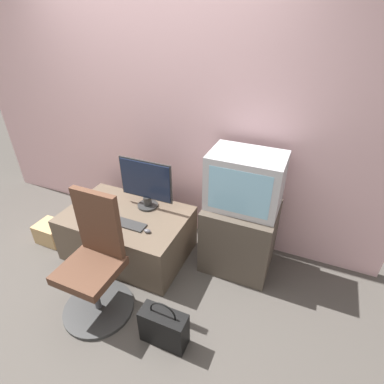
{
  "coord_description": "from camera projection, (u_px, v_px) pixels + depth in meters",
  "views": [
    {
      "loc": [
        1.41,
        -1.12,
        2.1
      ],
      "look_at": [
        0.52,
        0.94,
        0.71
      ],
      "focal_mm": 28.0,
      "sensor_mm": 36.0,
      "label": 1
    }
  ],
  "objects": [
    {
      "name": "ground_plane",
      "position": [
        88.0,
        307.0,
        2.45
      ],
      "size": [
        12.0,
        12.0,
        0.0
      ],
      "primitive_type": "plane",
      "color": "#4C4742"
    },
    {
      "name": "wall_back",
      "position": [
        157.0,
        107.0,
        2.8
      ],
      "size": [
        4.4,
        0.05,
        2.6
      ],
      "color": "beige",
      "rests_on": "ground_plane"
    },
    {
      "name": "desk",
      "position": [
        128.0,
        233.0,
        2.91
      ],
      "size": [
        1.15,
        0.75,
        0.46
      ],
      "color": "brown",
      "rests_on": "ground_plane"
    },
    {
      "name": "side_stand",
      "position": [
        239.0,
        236.0,
        2.72
      ],
      "size": [
        0.61,
        0.51,
        0.65
      ],
      "color": "#4C4238",
      "rests_on": "ground_plane"
    },
    {
      "name": "main_monitor",
      "position": [
        146.0,
        184.0,
        2.76
      ],
      "size": [
        0.53,
        0.2,
        0.48
      ],
      "color": "#2D2D2D",
      "rests_on": "desk"
    },
    {
      "name": "keyboard",
      "position": [
        130.0,
        225.0,
        2.64
      ],
      "size": [
        0.29,
        0.12,
        0.01
      ],
      "color": "#2D2D2D",
      "rests_on": "desk"
    },
    {
      "name": "mouse",
      "position": [
        147.0,
        231.0,
        2.55
      ],
      "size": [
        0.06,
        0.04,
        0.03
      ],
      "color": "#4C4C51",
      "rests_on": "desk"
    },
    {
      "name": "crt_tv",
      "position": [
        245.0,
        181.0,
        2.44
      ],
      "size": [
        0.6,
        0.4,
        0.48
      ],
      "color": "#B7B7BC",
      "rests_on": "side_stand"
    },
    {
      "name": "office_chair",
      "position": [
        95.0,
        268.0,
        2.27
      ],
      "size": [
        0.56,
        0.56,
        1.02
      ],
      "color": "#333333",
      "rests_on": "ground_plane"
    },
    {
      "name": "cardboard_box_lower",
      "position": [
        52.0,
        232.0,
        3.11
      ],
      "size": [
        0.28,
        0.23,
        0.21
      ],
      "color": "tan",
      "rests_on": "ground_plane"
    },
    {
      "name": "handbag",
      "position": [
        164.0,
        327.0,
        2.13
      ],
      "size": [
        0.34,
        0.14,
        0.41
      ],
      "color": "black",
      "rests_on": "ground_plane"
    }
  ]
}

